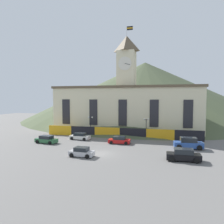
{
  "coord_description": "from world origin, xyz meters",
  "views": [
    {
      "loc": [
        11.21,
        -34.01,
        9.29
      ],
      "look_at": [
        0.0,
        7.98,
        6.46
      ],
      "focal_mm": 35.0,
      "sensor_mm": 36.0,
      "label": 1
    }
  ],
  "objects_px": {
    "car_silver_hatch": "(82,152)",
    "car_black_suv": "(184,155)",
    "car_green_wagon": "(46,140)",
    "car_blue_van": "(188,144)",
    "car_white_taxi": "(80,136)",
    "car_red_sedan": "(119,140)",
    "street_lamp_right": "(90,122)",
    "street_lamp_center": "(146,124)"
  },
  "relations": [
    {
      "from": "car_silver_hatch",
      "to": "car_blue_van",
      "type": "xyz_separation_m",
      "value": [
        16.77,
        9.91,
        0.27
      ]
    },
    {
      "from": "street_lamp_right",
      "to": "car_red_sedan",
      "type": "relative_size",
      "value": 1.06
    },
    {
      "from": "car_white_taxi",
      "to": "car_black_suv",
      "type": "bearing_deg",
      "value": -23.31
    },
    {
      "from": "street_lamp_right",
      "to": "car_black_suv",
      "type": "relative_size",
      "value": 0.96
    },
    {
      "from": "car_white_taxi",
      "to": "car_red_sedan",
      "type": "bearing_deg",
      "value": -6.77
    },
    {
      "from": "car_white_taxi",
      "to": "car_silver_hatch",
      "type": "bearing_deg",
      "value": -61.13
    },
    {
      "from": "car_green_wagon",
      "to": "car_white_taxi",
      "type": "bearing_deg",
      "value": -128.0
    },
    {
      "from": "car_black_suv",
      "to": "car_red_sedan",
      "type": "height_order",
      "value": "car_black_suv"
    },
    {
      "from": "car_black_suv",
      "to": "car_silver_hatch",
      "type": "bearing_deg",
      "value": 4.67
    },
    {
      "from": "street_lamp_right",
      "to": "car_silver_hatch",
      "type": "height_order",
      "value": "street_lamp_right"
    },
    {
      "from": "car_silver_hatch",
      "to": "car_black_suv",
      "type": "bearing_deg",
      "value": -172.32
    },
    {
      "from": "car_red_sedan",
      "to": "street_lamp_center",
      "type": "bearing_deg",
      "value": 52.86
    },
    {
      "from": "street_lamp_right",
      "to": "car_white_taxi",
      "type": "height_order",
      "value": "street_lamp_right"
    },
    {
      "from": "car_red_sedan",
      "to": "car_silver_hatch",
      "type": "distance_m",
      "value": 11.67
    },
    {
      "from": "street_lamp_center",
      "to": "car_black_suv",
      "type": "bearing_deg",
      "value": -66.05
    },
    {
      "from": "car_red_sedan",
      "to": "car_blue_van",
      "type": "xyz_separation_m",
      "value": [
        13.2,
        -1.2,
        0.29
      ]
    },
    {
      "from": "street_lamp_center",
      "to": "car_red_sedan",
      "type": "relative_size",
      "value": 1.04
    },
    {
      "from": "car_green_wagon",
      "to": "car_blue_van",
      "type": "relative_size",
      "value": 0.91
    },
    {
      "from": "car_white_taxi",
      "to": "car_blue_van",
      "type": "relative_size",
      "value": 0.88
    },
    {
      "from": "street_lamp_right",
      "to": "car_green_wagon",
      "type": "height_order",
      "value": "street_lamp_right"
    },
    {
      "from": "car_black_suv",
      "to": "car_silver_hatch",
      "type": "xyz_separation_m",
      "value": [
        -15.47,
        -1.72,
        -0.14
      ]
    },
    {
      "from": "street_lamp_right",
      "to": "car_blue_van",
      "type": "height_order",
      "value": "street_lamp_right"
    },
    {
      "from": "car_black_suv",
      "to": "car_red_sedan",
      "type": "bearing_deg",
      "value": -39.93
    },
    {
      "from": "street_lamp_center",
      "to": "car_red_sedan",
      "type": "bearing_deg",
      "value": -124.34
    },
    {
      "from": "street_lamp_center",
      "to": "car_silver_hatch",
      "type": "bearing_deg",
      "value": -114.66
    },
    {
      "from": "car_red_sedan",
      "to": "car_white_taxi",
      "type": "relative_size",
      "value": 0.97
    },
    {
      "from": "car_blue_van",
      "to": "street_lamp_center",
      "type": "bearing_deg",
      "value": -48.6
    },
    {
      "from": "street_lamp_right",
      "to": "car_green_wagon",
      "type": "distance_m",
      "value": 12.1
    },
    {
      "from": "car_black_suv",
      "to": "car_green_wagon",
      "type": "distance_m",
      "value": 27.18
    },
    {
      "from": "car_black_suv",
      "to": "car_white_taxi",
      "type": "xyz_separation_m",
      "value": [
        -21.35,
        11.28,
        -0.14
      ]
    },
    {
      "from": "street_lamp_center",
      "to": "car_green_wagon",
      "type": "height_order",
      "value": "street_lamp_center"
    },
    {
      "from": "car_green_wagon",
      "to": "car_blue_van",
      "type": "distance_m",
      "value": 27.89
    },
    {
      "from": "car_green_wagon",
      "to": "car_white_taxi",
      "type": "relative_size",
      "value": 1.03
    },
    {
      "from": "car_silver_hatch",
      "to": "car_white_taxi",
      "type": "distance_m",
      "value": 14.27
    },
    {
      "from": "car_blue_van",
      "to": "car_white_taxi",
      "type": "bearing_deg",
      "value": -12.92
    },
    {
      "from": "street_lamp_right",
      "to": "car_blue_van",
      "type": "xyz_separation_m",
      "value": [
        22.01,
        -8.07,
        -2.52
      ]
    },
    {
      "from": "street_lamp_right",
      "to": "car_blue_van",
      "type": "bearing_deg",
      "value": -20.13
    },
    {
      "from": "street_lamp_center",
      "to": "car_black_suv",
      "type": "relative_size",
      "value": 0.94
    },
    {
      "from": "car_blue_van",
      "to": "car_black_suv",
      "type": "bearing_deg",
      "value": 75.87
    },
    {
      "from": "car_green_wagon",
      "to": "car_blue_van",
      "type": "bearing_deg",
      "value": -169.18
    },
    {
      "from": "car_blue_van",
      "to": "street_lamp_right",
      "type": "bearing_deg",
      "value": -25.27
    },
    {
      "from": "car_black_suv",
      "to": "car_red_sedan",
      "type": "relative_size",
      "value": 1.11
    }
  ]
}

